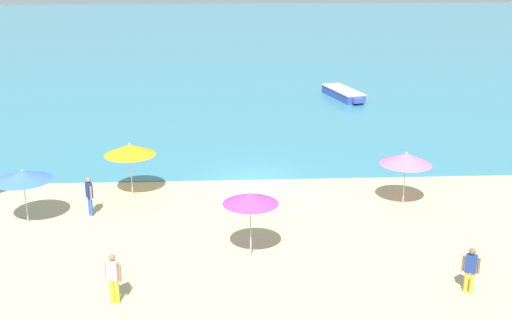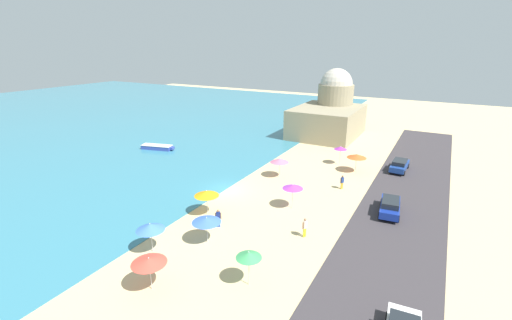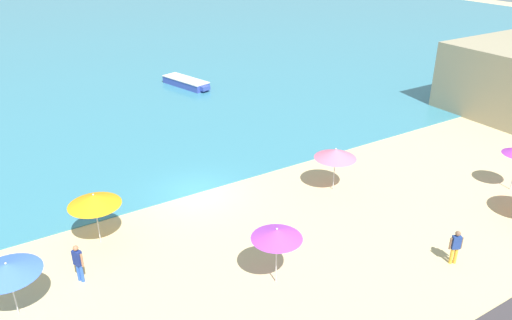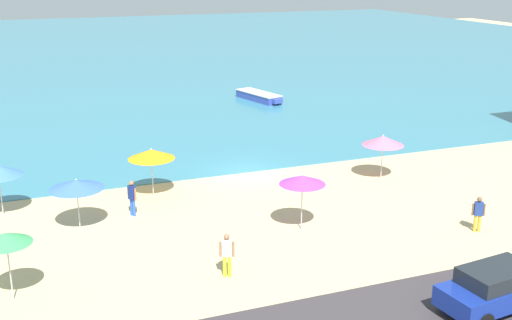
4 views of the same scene
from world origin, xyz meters
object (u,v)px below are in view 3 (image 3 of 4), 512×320
(beach_umbrella_0, at_px, (94,200))
(bather_2, at_px, (78,261))
(beach_umbrella_3, at_px, (277,234))
(bather_0, at_px, (456,246))
(beach_umbrella_5, at_px, (336,154))
(beach_umbrella_2, at_px, (7,269))
(skiff_nearshore, at_px, (186,83))

(beach_umbrella_0, bearing_deg, bather_2, -122.24)
(beach_umbrella_3, bearing_deg, bather_0, -23.09)
(bather_0, relative_size, bather_2, 0.94)
(beach_umbrella_5, xyz_separation_m, bather_2, (-13.65, -0.50, -1.18))
(beach_umbrella_3, bearing_deg, beach_umbrella_2, 158.38)
(bather_0, height_order, skiff_nearshore, bather_0)
(bather_0, bearing_deg, beach_umbrella_3, 156.91)
(beach_umbrella_3, relative_size, skiff_nearshore, 0.48)
(beach_umbrella_3, relative_size, beach_umbrella_5, 1.04)
(beach_umbrella_2, distance_m, skiff_nearshore, 28.51)
(beach_umbrella_2, distance_m, beach_umbrella_3, 9.83)
(bather_2, bearing_deg, bather_0, -27.87)
(beach_umbrella_0, xyz_separation_m, beach_umbrella_2, (-3.94, -2.94, -0.15))
(beach_umbrella_5, xyz_separation_m, skiff_nearshore, (1.24, 21.43, -1.75))
(bather_0, relative_size, skiff_nearshore, 0.30)
(beach_umbrella_2, distance_m, beach_umbrella_5, 16.17)
(beach_umbrella_5, bearing_deg, beach_umbrella_0, 171.49)
(bather_2, relative_size, skiff_nearshore, 0.32)
(bather_2, bearing_deg, beach_umbrella_5, 2.08)
(beach_umbrella_3, height_order, bather_2, beach_umbrella_3)
(beach_umbrella_5, distance_m, bather_0, 7.85)
(beach_umbrella_0, bearing_deg, skiff_nearshore, 55.59)
(beach_umbrella_0, distance_m, bather_2, 3.00)
(beach_umbrella_2, distance_m, bather_2, 2.78)
(beach_umbrella_5, distance_m, skiff_nearshore, 21.53)
(beach_umbrella_0, height_order, beach_umbrella_3, beach_umbrella_3)
(skiff_nearshore, bearing_deg, beach_umbrella_0, -124.41)
(beach_umbrella_5, relative_size, bather_2, 1.44)
(beach_umbrella_0, relative_size, beach_umbrella_5, 1.01)
(bather_0, distance_m, skiff_nearshore, 29.20)
(beach_umbrella_2, xyz_separation_m, bather_2, (2.48, 0.62, -1.08))
(bather_2, xyz_separation_m, skiff_nearshore, (14.89, 21.92, -0.57))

